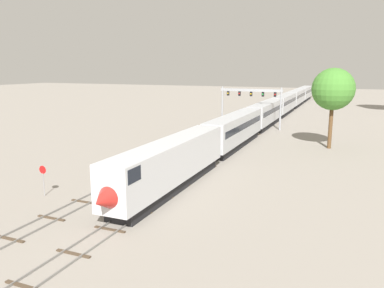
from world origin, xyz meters
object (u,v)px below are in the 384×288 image
signal_gantry (251,98)px  trackside_tree_left (333,89)px  stop_sign (43,176)px  passenger_train (277,108)px

signal_gantry → trackside_tree_left: bearing=-41.9°
stop_sign → trackside_tree_left: 40.47m
stop_sign → signal_gantry: bearing=80.5°
trackside_tree_left → stop_sign: bearing=-125.4°
passenger_train → signal_gantry: signal_gantry is taller
passenger_train → signal_gantry: bearing=-98.3°
signal_gantry → trackside_tree_left: trackside_tree_left is taller
signal_gantry → trackside_tree_left: (15.37, -13.78, 2.72)m
stop_sign → trackside_tree_left: (23.12, 32.52, 6.72)m
stop_sign → trackside_tree_left: size_ratio=0.25×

